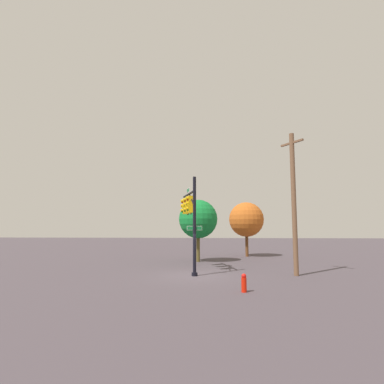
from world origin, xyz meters
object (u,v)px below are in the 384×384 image
object	(u,v)px
tree_near	(246,220)
tree_mid	(198,219)
signal_pole_assembly	(189,210)
utility_pole	(294,201)
fire_hydrant	(244,283)

from	to	relation	value
tree_near	tree_mid	xyz separation A→B (m)	(-4.79, 4.63, -0.05)
signal_pole_assembly	tree_near	distance (m)	11.69
signal_pole_assembly	utility_pole	size ratio (longest dim) A/B	0.68
fire_hydrant	tree_mid	xyz separation A→B (m)	(11.89, 2.55, 3.16)
utility_pole	fire_hydrant	xyz separation A→B (m)	(-4.90, 3.66, -4.12)
signal_pole_assembly	tree_mid	world-z (taller)	signal_pole_assembly
tree_near	tree_mid	bearing A→B (deg)	136.00
utility_pole	signal_pole_assembly	bearing A→B (deg)	79.60
tree_mid	utility_pole	bearing A→B (deg)	-138.33
tree_mid	signal_pole_assembly	bearing A→B (deg)	176.56
fire_hydrant	tree_near	distance (m)	17.12
fire_hydrant	signal_pole_assembly	bearing A→B (deg)	25.42
signal_pole_assembly	utility_pole	bearing A→B (deg)	-100.40
utility_pole	tree_mid	size ratio (longest dim) A/B	1.69
signal_pole_assembly	tree_near	xyz separation A→B (m)	(10.57, -4.98, -0.39)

